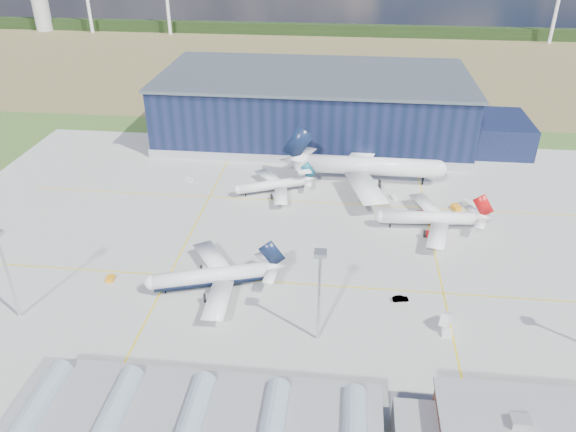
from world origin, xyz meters
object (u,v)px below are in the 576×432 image
(airliner_navy, at_px, (209,269))
(airliner_regional, at_px, (272,180))
(car_a, at_px, (260,394))
(airstair, at_px, (445,322))
(gse_cart_b, at_px, (189,180))
(gse_tug_b, at_px, (110,279))
(gse_van_b, at_px, (469,204))
(airliner_red, at_px, (429,212))
(light_mast_center, at_px, (319,282))
(airliner_widebody, at_px, (371,157))
(gse_cart_a, at_px, (394,197))
(gse_tug_c, at_px, (456,208))
(hangar, at_px, (321,109))
(light_mast_west, at_px, (4,261))
(car_b, at_px, (401,299))

(airliner_navy, xyz_separation_m, airliner_regional, (8.10, 54.23, -1.15))
(car_a, bearing_deg, airstair, -43.24)
(gse_cart_b, relative_size, airstair, 0.58)
(airliner_navy, height_order, gse_tug_b, airliner_navy)
(airliner_regional, height_order, gse_van_b, airliner_regional)
(airliner_red, bearing_deg, airstair, 85.51)
(airliner_regional, height_order, car_a, airliner_regional)
(gse_tug_b, bearing_deg, airliner_navy, -5.73)
(gse_tug_b, bearing_deg, airliner_red, 18.29)
(airliner_navy, distance_m, airliner_red, 67.63)
(light_mast_center, bearing_deg, gse_cart_b, 123.26)
(airliner_widebody, height_order, gse_cart_a, airliner_widebody)
(light_mast_center, bearing_deg, gse_cart_a, 73.83)
(airliner_red, relative_size, airliner_widebody, 0.61)
(airliner_regional, relative_size, car_a, 8.67)
(gse_cart_a, xyz_separation_m, gse_tug_c, (19.18, -5.31, 0.16))
(airliner_red, height_order, gse_tug_c, airliner_red)
(airliner_navy, xyz_separation_m, gse_cart_b, (-21.94, 60.29, -5.28))
(car_a, bearing_deg, airliner_regional, 20.28)
(hangar, bearing_deg, airliner_navy, -100.77)
(light_mast_west, relative_size, airliner_regional, 0.80)
(light_mast_center, bearing_deg, hangar, 93.30)
(airliner_red, height_order, airliner_regional, airliner_red)
(light_mast_center, relative_size, airliner_navy, 0.64)
(light_mast_center, height_order, gse_cart_a, light_mast_center)
(hangar, height_order, gse_tug_b, hangar)
(light_mast_center, height_order, car_b, light_mast_center)
(light_mast_west, xyz_separation_m, car_a, (59.94, -18.00, -14.86))
(hangar, bearing_deg, airliner_red, -63.46)
(airliner_red, relative_size, airstair, 7.58)
(hangar, xyz_separation_m, car_b, (26.35, -109.02, -10.97))
(light_mast_center, relative_size, airliner_red, 0.66)
(light_mast_west, distance_m, airliner_widebody, 116.87)
(airliner_red, bearing_deg, car_b, 70.77)
(gse_tug_c, height_order, airstair, airstair)
(airliner_navy, height_order, gse_tug_c, airliner_navy)
(light_mast_west, height_order, gse_tug_b, light_mast_west)
(hangar, bearing_deg, airstair, -73.10)
(light_mast_west, bearing_deg, hangar, 63.29)
(airliner_regional, height_order, airstair, airliner_regional)
(airstair, bearing_deg, gse_van_b, 100.76)
(airliner_navy, height_order, airliner_red, airliner_navy)
(gse_cart_a, xyz_separation_m, airstair, (8.23, -63.33, 0.89))
(gse_van_b, bearing_deg, gse_tug_b, -175.55)
(gse_cart_a, distance_m, airstair, 63.87)
(airliner_navy, bearing_deg, car_b, 162.33)
(light_mast_west, relative_size, gse_tug_b, 8.54)
(gse_cart_b, xyz_separation_m, airstair, (78.49, -69.11, 0.90))
(airliner_navy, xyz_separation_m, gse_cart_a, (48.31, 54.51, -5.27))
(gse_tug_b, bearing_deg, hangar, 61.59)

